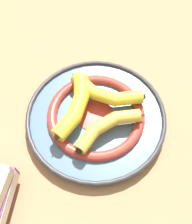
% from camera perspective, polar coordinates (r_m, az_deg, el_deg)
% --- Properties ---
extents(ground_plane, '(2.80, 2.80, 0.00)m').
position_cam_1_polar(ground_plane, '(0.68, 1.18, 0.24)').
color(ground_plane, '#A87A56').
extents(decorative_bowl, '(0.35, 0.35, 0.04)m').
position_cam_1_polar(decorative_bowl, '(0.65, -0.00, -1.01)').
color(decorative_bowl, slate).
rests_on(decorative_bowl, ground_plane).
extents(banana_a, '(0.10, 0.19, 0.03)m').
position_cam_1_polar(banana_a, '(0.65, 1.79, 4.31)').
color(banana_a, yellow).
rests_on(banana_a, decorative_bowl).
extents(banana_b, '(0.19, 0.08, 0.03)m').
position_cam_1_polar(banana_b, '(0.60, 2.59, -3.01)').
color(banana_b, gold).
rests_on(banana_b, decorative_bowl).
extents(banana_c, '(0.18, 0.11, 0.04)m').
position_cam_1_polar(banana_c, '(0.62, -4.66, 0.92)').
color(banana_c, yellow).
rests_on(banana_c, decorative_bowl).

